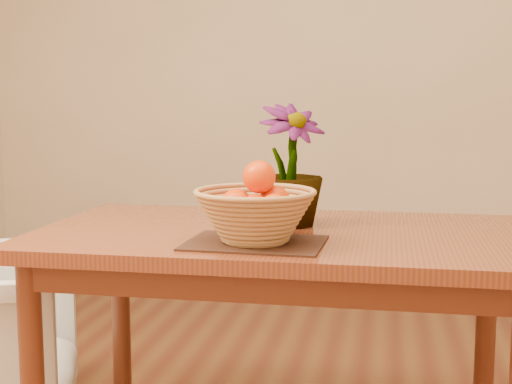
# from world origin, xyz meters

# --- Properties ---
(wall_back) EXTENTS (4.00, 0.02, 2.70)m
(wall_back) POSITION_xyz_m (0.00, 2.25, 1.35)
(wall_back) COLOR #FBE1BF
(wall_back) RESTS_ON floor
(table) EXTENTS (1.40, 0.80, 0.75)m
(table) POSITION_xyz_m (0.00, 0.30, 0.66)
(table) COLOR maroon
(table) RESTS_ON floor
(placemat) EXTENTS (0.36, 0.28, 0.01)m
(placemat) POSITION_xyz_m (-0.04, 0.10, 0.75)
(placemat) COLOR #361D13
(placemat) RESTS_ON table
(wicker_basket) EXTENTS (0.32, 0.32, 0.13)m
(wicker_basket) POSITION_xyz_m (-0.04, 0.10, 0.82)
(wicker_basket) COLOR tan
(wicker_basket) RESTS_ON placemat
(orange_pile) EXTENTS (0.20, 0.20, 0.16)m
(orange_pile) POSITION_xyz_m (-0.04, 0.10, 0.86)
(orange_pile) COLOR #F43F03
(orange_pile) RESTS_ON wicker_basket
(potted_plant) EXTENTS (0.29, 0.29, 0.36)m
(potted_plant) POSITION_xyz_m (0.01, 0.38, 0.93)
(potted_plant) COLOR #144714
(potted_plant) RESTS_ON table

